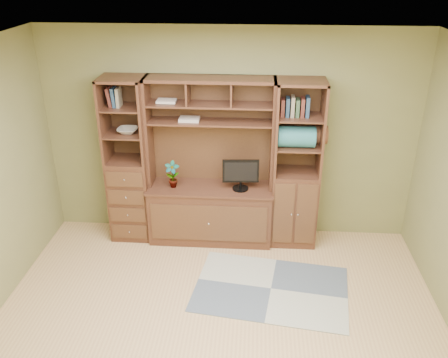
# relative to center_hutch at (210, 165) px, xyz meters

# --- Properties ---
(room) EXTENTS (4.60, 4.10, 2.64)m
(room) POSITION_rel_center_hutch_xyz_m (0.21, -1.73, 0.28)
(room) COLOR tan
(room) RESTS_ON ground
(center_hutch) EXTENTS (1.54, 0.53, 2.05)m
(center_hutch) POSITION_rel_center_hutch_xyz_m (0.00, 0.00, 0.00)
(center_hutch) COLOR #4B281A
(center_hutch) RESTS_ON ground
(left_tower) EXTENTS (0.50, 0.45, 2.05)m
(left_tower) POSITION_rel_center_hutch_xyz_m (-1.00, 0.04, 0.00)
(left_tower) COLOR #4B281A
(left_tower) RESTS_ON ground
(right_tower) EXTENTS (0.55, 0.45, 2.05)m
(right_tower) POSITION_rel_center_hutch_xyz_m (1.02, 0.04, 0.00)
(right_tower) COLOR #4B281A
(right_tower) RESTS_ON ground
(rug) EXTENTS (1.77, 1.30, 0.01)m
(rug) POSITION_rel_center_hutch_xyz_m (0.75, -0.98, -1.02)
(rug) COLOR gray
(rug) RESTS_ON ground
(monitor) EXTENTS (0.45, 0.22, 0.53)m
(monitor) POSITION_rel_center_hutch_xyz_m (0.37, -0.03, -0.03)
(monitor) COLOR black
(monitor) RESTS_ON center_hutch
(orchid) EXTENTS (0.18, 0.12, 0.34)m
(orchid) POSITION_rel_center_hutch_xyz_m (-0.45, -0.03, -0.13)
(orchid) COLOR #B5563D
(orchid) RESTS_ON center_hutch
(magazines) EXTENTS (0.24, 0.17, 0.04)m
(magazines) POSITION_rel_center_hutch_xyz_m (-0.24, 0.09, 0.53)
(magazines) COLOR beige
(magazines) RESTS_ON center_hutch
(bowl) EXTENTS (0.24, 0.24, 0.06)m
(bowl) POSITION_rel_center_hutch_xyz_m (-0.97, 0.04, 0.39)
(bowl) COLOR beige
(bowl) RESTS_ON left_tower
(blanket_teal) EXTENTS (0.42, 0.24, 0.24)m
(blanket_teal) POSITION_rel_center_hutch_xyz_m (1.00, -0.01, 0.39)
(blanket_teal) COLOR #2C6E75
(blanket_teal) RESTS_ON right_tower
(blanket_red) EXTENTS (0.38, 0.21, 0.21)m
(blanket_red) POSITION_rel_center_hutch_xyz_m (1.17, 0.12, 0.37)
(blanket_red) COLOR brown
(blanket_red) RESTS_ON right_tower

